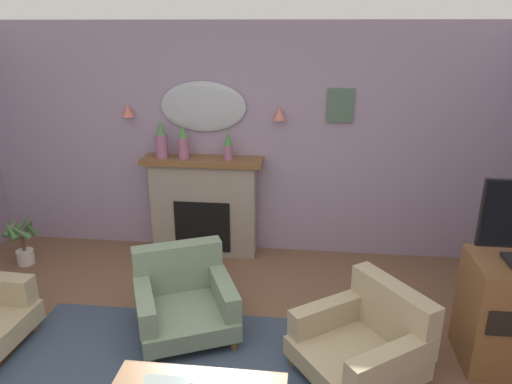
% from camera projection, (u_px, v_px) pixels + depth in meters
% --- Properties ---
extents(wall_back, '(6.97, 0.10, 2.62)m').
position_uv_depth(wall_back, '(242.00, 141.00, 5.41)').
color(wall_back, '#9E8CA8').
rests_on(wall_back, ground).
extents(fireplace, '(1.36, 0.36, 1.16)m').
position_uv_depth(fireplace, '(204.00, 207.00, 5.49)').
color(fireplace, gray).
rests_on(fireplace, ground).
extents(mantel_vase_centre, '(0.14, 0.14, 0.42)m').
position_uv_depth(mantel_vase_centre, '(161.00, 142.00, 5.25)').
color(mantel_vase_centre, '#9E6084').
rests_on(mantel_vase_centre, fireplace).
extents(mantel_vase_right, '(0.12, 0.12, 0.39)m').
position_uv_depth(mantel_vase_right, '(183.00, 142.00, 5.23)').
color(mantel_vase_right, '#9E6084').
rests_on(mantel_vase_right, fireplace).
extents(mantel_vase_left, '(0.10, 0.10, 0.32)m').
position_uv_depth(mantel_vase_left, '(228.00, 146.00, 5.18)').
color(mantel_vase_left, '#9E6084').
rests_on(mantel_vase_left, fireplace).
extents(wall_mirror, '(0.96, 0.06, 0.56)m').
position_uv_depth(wall_mirror, '(203.00, 107.00, 5.24)').
color(wall_mirror, '#B2BCC6').
extents(wall_sconce_left, '(0.14, 0.14, 0.14)m').
position_uv_depth(wall_sconce_left, '(128.00, 111.00, 5.30)').
color(wall_sconce_left, '#D17066').
extents(wall_sconce_right, '(0.14, 0.14, 0.14)m').
position_uv_depth(wall_sconce_right, '(279.00, 114.00, 5.12)').
color(wall_sconce_right, '#D17066').
extents(framed_picture, '(0.28, 0.03, 0.36)m').
position_uv_depth(framed_picture, '(340.00, 105.00, 5.08)').
color(framed_picture, '#4C6B56').
extents(armchair_in_corner, '(1.13, 1.13, 0.71)m').
position_uv_depth(armchair_in_corner, '(366.00, 340.00, 3.61)').
color(armchair_in_corner, tan).
rests_on(armchair_in_corner, ground).
extents(armchair_by_coffee_table, '(1.06, 1.07, 0.71)m').
position_uv_depth(armchair_by_coffee_table, '(183.00, 297.00, 4.17)').
color(armchair_by_coffee_table, gray).
rests_on(armchair_by_coffee_table, ground).
extents(potted_plant_small_fern, '(0.37, 0.38, 0.58)m').
position_uv_depth(potted_plant_small_fern, '(23.00, 240.00, 5.30)').
color(potted_plant_small_fern, silver).
rests_on(potted_plant_small_fern, ground).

